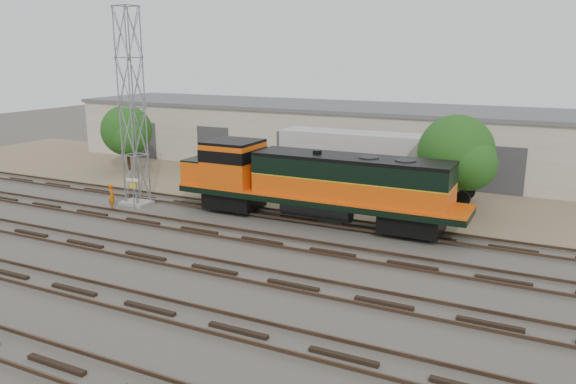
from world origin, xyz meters
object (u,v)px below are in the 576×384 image
at_px(locomotive, 312,182).
at_px(signal_tower, 132,111).
at_px(worker, 112,197).
at_px(semi_trailer, 382,156).

relative_size(locomotive, signal_tower, 1.40).
bearing_deg(worker, semi_trailer, -96.30).
bearing_deg(worker, locomotive, -121.46).
relative_size(locomotive, semi_trailer, 1.26).
relative_size(locomotive, worker, 10.33).
xyz_separation_m(locomotive, worker, (-12.46, -3.14, -1.56)).
xyz_separation_m(signal_tower, semi_trailer, (13.55, 9.65, -3.40)).
distance_m(locomotive, worker, 12.95).
xyz_separation_m(locomotive, semi_trailer, (1.59, 8.36, 0.28)).
distance_m(signal_tower, semi_trailer, 16.99).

